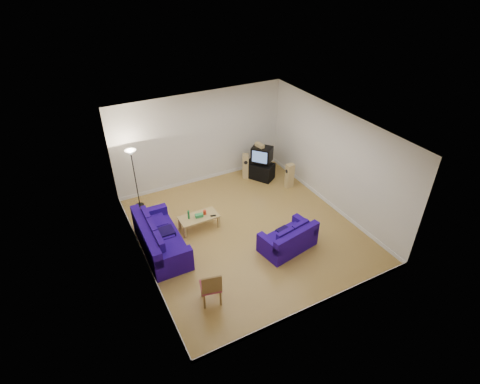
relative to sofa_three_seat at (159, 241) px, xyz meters
name	(u,v)px	position (x,y,z in m)	size (l,w,h in m)	color
room	(247,185)	(2.51, -0.32, 1.21)	(6.01, 6.51, 3.21)	brown
sofa_three_seat	(159,241)	(0.00, 0.00, 0.00)	(1.02, 2.32, 0.89)	navy
sofa_loveseat	(289,240)	(3.16, -1.58, -0.04)	(1.65, 1.11, 0.76)	navy
coffee_table	(199,218)	(1.33, 0.41, 0.03)	(1.15, 0.58, 0.41)	tan
bottle	(189,215)	(1.04, 0.45, 0.22)	(0.06, 0.06, 0.27)	#197233
tissue_box	(199,216)	(1.33, 0.39, 0.13)	(0.23, 0.12, 0.09)	green
red_canister	(205,212)	(1.53, 0.43, 0.15)	(0.09, 0.09, 0.13)	red
remote	(213,216)	(1.71, 0.23, 0.09)	(0.16, 0.05, 0.02)	black
tv_stand	(260,170)	(4.37, 2.09, -0.03)	(0.97, 0.54, 0.59)	black
av_receiver	(259,161)	(4.35, 2.15, 0.32)	(0.47, 0.39, 0.11)	black
television	(262,154)	(4.41, 2.05, 0.63)	(0.81, 0.83, 0.52)	black
centre_speaker	(260,145)	(4.35, 2.12, 0.96)	(0.36, 0.14, 0.13)	tan
speaker_left	(245,166)	(3.94, 2.38, 0.12)	(0.30, 0.33, 0.90)	tan
speaker_right	(290,176)	(4.96, 1.09, 0.11)	(0.27, 0.21, 0.88)	tan
floor_lamp	(132,161)	(0.06, 2.38, 1.31)	(0.34, 0.34, 1.98)	black
dining_chair	(211,287)	(0.51, -2.34, 0.20)	(0.55, 0.55, 0.96)	brown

